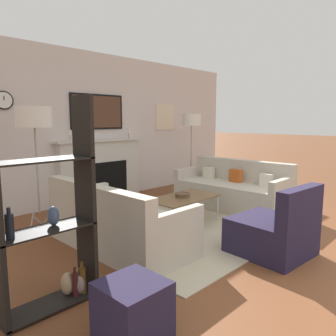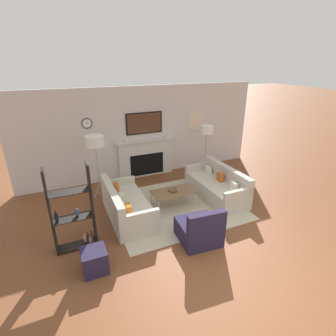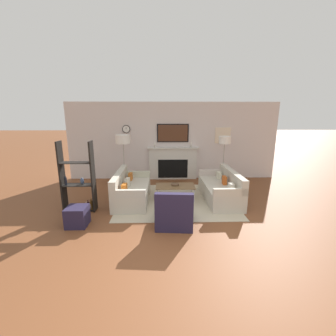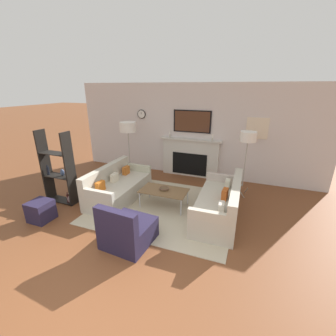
{
  "view_description": "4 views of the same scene",
  "coord_description": "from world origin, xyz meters",
  "px_view_note": "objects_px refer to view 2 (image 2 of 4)",
  "views": [
    {
      "loc": [
        -3.47,
        -0.37,
        1.49
      ],
      "look_at": [
        0.35,
        3.31,
        0.71
      ],
      "focal_mm": 35.0,
      "sensor_mm": 36.0,
      "label": 1
    },
    {
      "loc": [
        -2.43,
        -2.49,
        3.36
      ],
      "look_at": [
        -0.04,
        2.95,
        0.91
      ],
      "focal_mm": 28.0,
      "sensor_mm": 36.0,
      "label": 2
    },
    {
      "loc": [
        -0.37,
        -3.15,
        2.29
      ],
      "look_at": [
        -0.21,
        3.22,
        0.76
      ],
      "focal_mm": 24.0,
      "sensor_mm": 36.0,
      "label": 3
    },
    {
      "loc": [
        1.67,
        -1.58,
        2.58
      ],
      "look_at": [
        -0.01,
        2.84,
        0.87
      ],
      "focal_mm": 24.0,
      "sensor_mm": 36.0,
      "label": 4
    }
  ],
  "objects_px": {
    "coffee_table": "(173,192)",
    "shelf_unit": "(74,214)",
    "couch_right": "(217,187)",
    "armchair": "(199,230)",
    "decorative_bowl": "(173,190)",
    "floor_lamp_right": "(207,130)",
    "couch_left": "(126,207)",
    "floor_lamp_left": "(95,142)",
    "ottoman": "(94,261)"
  },
  "relations": [
    {
      "from": "floor_lamp_right",
      "to": "ottoman",
      "type": "relative_size",
      "value": 3.88
    },
    {
      "from": "couch_left",
      "to": "decorative_bowl",
      "type": "xyz_separation_m",
      "value": [
        1.2,
        0.04,
        0.15
      ]
    },
    {
      "from": "decorative_bowl",
      "to": "floor_lamp_right",
      "type": "distance_m",
      "value": 2.27
    },
    {
      "from": "coffee_table",
      "to": "decorative_bowl",
      "type": "height_order",
      "value": "decorative_bowl"
    },
    {
      "from": "armchair",
      "to": "coffee_table",
      "type": "bearing_deg",
      "value": 86.01
    },
    {
      "from": "shelf_unit",
      "to": "armchair",
      "type": "bearing_deg",
      "value": -19.95
    },
    {
      "from": "floor_lamp_left",
      "to": "floor_lamp_right",
      "type": "bearing_deg",
      "value": 0.0
    },
    {
      "from": "couch_left",
      "to": "coffee_table",
      "type": "distance_m",
      "value": 1.2
    },
    {
      "from": "armchair",
      "to": "decorative_bowl",
      "type": "relative_size",
      "value": 3.96
    },
    {
      "from": "coffee_table",
      "to": "couch_left",
      "type": "bearing_deg",
      "value": -178.99
    },
    {
      "from": "floor_lamp_left",
      "to": "shelf_unit",
      "type": "distance_m",
      "value": 2.15
    },
    {
      "from": "coffee_table",
      "to": "shelf_unit",
      "type": "height_order",
      "value": "shelf_unit"
    },
    {
      "from": "armchair",
      "to": "shelf_unit",
      "type": "relative_size",
      "value": 0.5
    },
    {
      "from": "coffee_table",
      "to": "shelf_unit",
      "type": "relative_size",
      "value": 0.62
    },
    {
      "from": "couch_right",
      "to": "armchair",
      "type": "height_order",
      "value": "same"
    },
    {
      "from": "couch_right",
      "to": "shelf_unit",
      "type": "relative_size",
      "value": 1.13
    },
    {
      "from": "armchair",
      "to": "floor_lamp_right",
      "type": "relative_size",
      "value": 0.52
    },
    {
      "from": "coffee_table",
      "to": "ottoman",
      "type": "height_order",
      "value": "ottoman"
    },
    {
      "from": "floor_lamp_right",
      "to": "ottoman",
      "type": "xyz_separation_m",
      "value": [
        -3.75,
        -2.63,
        -1.26
      ]
    },
    {
      "from": "couch_right",
      "to": "couch_left",
      "type": "bearing_deg",
      "value": -179.98
    },
    {
      "from": "floor_lamp_left",
      "to": "floor_lamp_right",
      "type": "relative_size",
      "value": 1.03
    },
    {
      "from": "floor_lamp_left",
      "to": "floor_lamp_right",
      "type": "xyz_separation_m",
      "value": [
        3.18,
        0.0,
        -0.04
      ]
    },
    {
      "from": "couch_right",
      "to": "decorative_bowl",
      "type": "bearing_deg",
      "value": 178.24
    },
    {
      "from": "floor_lamp_left",
      "to": "ottoman",
      "type": "height_order",
      "value": "floor_lamp_left"
    },
    {
      "from": "armchair",
      "to": "floor_lamp_right",
      "type": "height_order",
      "value": "floor_lamp_right"
    },
    {
      "from": "floor_lamp_right",
      "to": "shelf_unit",
      "type": "relative_size",
      "value": 0.96
    },
    {
      "from": "armchair",
      "to": "floor_lamp_right",
      "type": "bearing_deg",
      "value": 57.12
    },
    {
      "from": "couch_right",
      "to": "decorative_bowl",
      "type": "xyz_separation_m",
      "value": [
        -1.25,
        0.04,
        0.14
      ]
    },
    {
      "from": "coffee_table",
      "to": "ottoman",
      "type": "xyz_separation_m",
      "value": [
        -2.13,
        -1.41,
        -0.17
      ]
    },
    {
      "from": "couch_left",
      "to": "coffee_table",
      "type": "height_order",
      "value": "couch_left"
    },
    {
      "from": "coffee_table",
      "to": "floor_lamp_left",
      "type": "xyz_separation_m",
      "value": [
        -1.56,
        1.22,
        1.14
      ]
    },
    {
      "from": "couch_right",
      "to": "floor_lamp_right",
      "type": "bearing_deg",
      "value": 73.52
    },
    {
      "from": "decorative_bowl",
      "to": "shelf_unit",
      "type": "height_order",
      "value": "shelf_unit"
    },
    {
      "from": "coffee_table",
      "to": "ottoman",
      "type": "distance_m",
      "value": 2.56
    },
    {
      "from": "ottoman",
      "to": "coffee_table",
      "type": "bearing_deg",
      "value": 33.56
    },
    {
      "from": "couch_left",
      "to": "shelf_unit",
      "type": "relative_size",
      "value": 1.08
    },
    {
      "from": "couch_right",
      "to": "ottoman",
      "type": "bearing_deg",
      "value": -157.61
    },
    {
      "from": "floor_lamp_right",
      "to": "shelf_unit",
      "type": "bearing_deg",
      "value": -154.84
    },
    {
      "from": "coffee_table",
      "to": "shelf_unit",
      "type": "distance_m",
      "value": 2.43
    },
    {
      "from": "decorative_bowl",
      "to": "floor_lamp_right",
      "type": "bearing_deg",
      "value": 36.52
    },
    {
      "from": "couch_left",
      "to": "floor_lamp_right",
      "type": "distance_m",
      "value": 3.3
    },
    {
      "from": "armchair",
      "to": "couch_right",
      "type": "bearing_deg",
      "value": 46.42
    },
    {
      "from": "couch_right",
      "to": "coffee_table",
      "type": "distance_m",
      "value": 1.26
    },
    {
      "from": "shelf_unit",
      "to": "coffee_table",
      "type": "bearing_deg",
      "value": 15.27
    },
    {
      "from": "floor_lamp_left",
      "to": "shelf_unit",
      "type": "height_order",
      "value": "shelf_unit"
    },
    {
      "from": "armchair",
      "to": "floor_lamp_left",
      "type": "distance_m",
      "value": 3.28
    },
    {
      "from": "couch_right",
      "to": "floor_lamp_left",
      "type": "relative_size",
      "value": 1.14
    },
    {
      "from": "floor_lamp_left",
      "to": "couch_left",
      "type": "bearing_deg",
      "value": -73.68
    },
    {
      "from": "floor_lamp_left",
      "to": "ottoman",
      "type": "bearing_deg",
      "value": -102.22
    },
    {
      "from": "floor_lamp_left",
      "to": "ottoman",
      "type": "distance_m",
      "value": 2.99
    }
  ]
}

